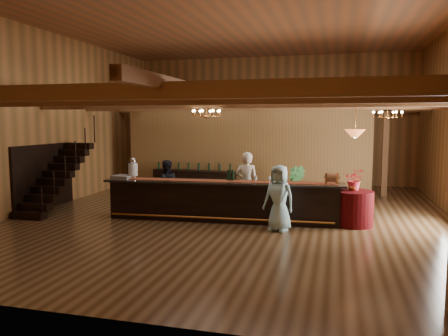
% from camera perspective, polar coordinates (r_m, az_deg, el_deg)
% --- Properties ---
extents(floor, '(14.00, 14.00, 0.00)m').
position_cam_1_polar(floor, '(12.77, 1.52, -6.11)').
color(floor, brown).
rests_on(floor, ground).
extents(ceiling, '(14.00, 14.00, 0.00)m').
position_cam_1_polar(ceiling, '(12.79, 1.59, 18.74)').
color(ceiling, '#A15B34').
rests_on(ceiling, wall_back).
extents(wall_back, '(12.00, 0.10, 5.50)m').
position_cam_1_polar(wall_back, '(19.37, 6.25, 6.23)').
color(wall_back, '#A56936').
rests_on(wall_back, floor).
extents(wall_front, '(12.00, 0.10, 5.50)m').
position_cam_1_polar(wall_front, '(5.88, -14.08, 6.34)').
color(wall_front, '#A56936').
rests_on(wall_front, floor).
extents(wall_left, '(0.10, 14.00, 5.50)m').
position_cam_1_polar(wall_left, '(15.02, -21.49, 5.87)').
color(wall_left, '#A56936').
rests_on(wall_left, floor).
extents(beam_grid, '(11.90, 13.90, 0.39)m').
position_cam_1_polar(beam_grid, '(12.99, 2.07, 8.48)').
color(beam_grid, brown).
rests_on(beam_grid, wall_left).
extents(support_posts, '(9.20, 10.20, 3.20)m').
position_cam_1_polar(support_posts, '(12.05, 1.00, 0.85)').
color(support_posts, brown).
rests_on(support_posts, floor).
extents(partition_wall, '(9.00, 0.18, 3.10)m').
position_cam_1_polar(partition_wall, '(16.05, 2.61, 1.99)').
color(partition_wall, brown).
rests_on(partition_wall, floor).
extents(staircase, '(1.00, 2.80, 2.00)m').
position_cam_1_polar(staircase, '(14.20, -21.16, -1.19)').
color(staircase, black).
rests_on(staircase, floor).
extents(backroom_boxes, '(4.10, 0.60, 1.10)m').
position_cam_1_polar(backroom_boxes, '(18.06, 4.55, -0.81)').
color(backroom_boxes, black).
rests_on(backroom_boxes, floor).
extents(tasting_bar, '(6.57, 1.24, 1.10)m').
position_cam_1_polar(tasting_bar, '(11.92, -0.27, -4.28)').
color(tasting_bar, black).
rests_on(tasting_bar, floor).
extents(beverage_dispenser, '(0.26, 0.26, 0.60)m').
position_cam_1_polar(beverage_dispenser, '(12.60, -11.80, -0.07)').
color(beverage_dispenser, silver).
rests_on(beverage_dispenser, tasting_bar).
extents(glass_rack_tray, '(0.50, 0.50, 0.10)m').
position_cam_1_polar(glass_rack_tray, '(12.64, -13.09, -1.16)').
color(glass_rack_tray, gray).
rests_on(glass_rack_tray, tasting_bar).
extents(raffle_drum, '(0.34, 0.24, 0.30)m').
position_cam_1_polar(raffle_drum, '(11.56, 13.90, -1.22)').
color(raffle_drum, brown).
rests_on(raffle_drum, tasting_bar).
extents(bar_bottle_0, '(0.07, 0.07, 0.30)m').
position_cam_1_polar(bar_bottle_0, '(11.91, 0.56, -0.96)').
color(bar_bottle_0, black).
rests_on(bar_bottle_0, tasting_bar).
extents(bar_bottle_1, '(0.07, 0.07, 0.30)m').
position_cam_1_polar(bar_bottle_1, '(11.90, 0.71, -0.96)').
color(bar_bottle_1, black).
rests_on(bar_bottle_1, tasting_bar).
extents(bar_bottle_2, '(0.07, 0.07, 0.30)m').
position_cam_1_polar(bar_bottle_2, '(11.89, 1.18, -0.97)').
color(bar_bottle_2, black).
rests_on(bar_bottle_2, tasting_bar).
extents(backbar_shelf, '(3.22, 0.84, 0.89)m').
position_cam_1_polar(backbar_shelf, '(16.26, -3.95, -1.87)').
color(backbar_shelf, black).
rests_on(backbar_shelf, floor).
extents(round_table, '(1.05, 1.05, 0.91)m').
position_cam_1_polar(round_table, '(11.89, 16.44, -5.04)').
color(round_table, '#520407').
rests_on(round_table, floor).
extents(chandelier_left, '(0.80, 0.80, 0.42)m').
position_cam_1_polar(chandelier_left, '(12.22, -2.31, 7.19)').
color(chandelier_left, orange).
rests_on(chandelier_left, beam_grid).
extents(chandelier_right, '(0.80, 0.80, 0.45)m').
position_cam_1_polar(chandelier_right, '(13.27, 20.58, 6.61)').
color(chandelier_right, orange).
rests_on(chandelier_right, beam_grid).
extents(pendant_lamp, '(0.52, 0.52, 0.90)m').
position_cam_1_polar(pendant_lamp, '(11.68, 16.73, 4.37)').
color(pendant_lamp, orange).
rests_on(pendant_lamp, beam_grid).
extents(bartender, '(0.70, 0.49, 1.85)m').
position_cam_1_polar(bartender, '(12.46, 3.01, -2.11)').
color(bartender, white).
rests_on(bartender, floor).
extents(staff_second, '(0.95, 0.89, 1.56)m').
position_cam_1_polar(staff_second, '(13.18, -7.58, -2.33)').
color(staff_second, black).
rests_on(staff_second, floor).
extents(guest, '(0.93, 0.75, 1.64)m').
position_cam_1_polar(guest, '(10.88, 7.19, -3.91)').
color(guest, '#ACE1E8').
rests_on(guest, floor).
extents(floor_plant, '(0.74, 0.61, 1.26)m').
position_cam_1_polar(floor_plant, '(14.65, 9.15, -2.09)').
color(floor_plant, '#336E34').
rests_on(floor_plant, floor).
extents(table_flowers, '(0.57, 0.51, 0.57)m').
position_cam_1_polar(table_flowers, '(11.85, 16.72, -1.45)').
color(table_flowers, red).
rests_on(table_flowers, round_table).
extents(table_vase, '(0.20, 0.20, 0.32)m').
position_cam_1_polar(table_vase, '(11.81, 16.48, -2.08)').
color(table_vase, orange).
rests_on(table_vase, round_table).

